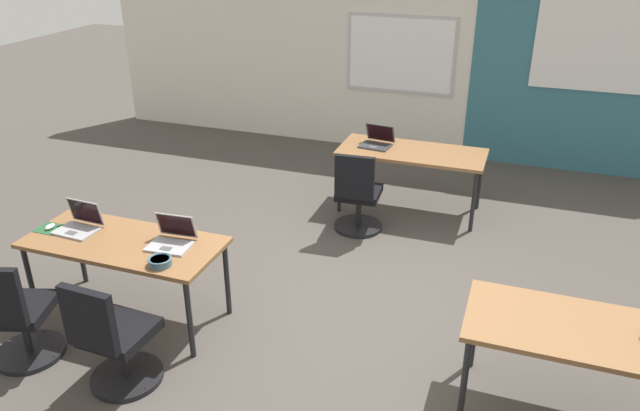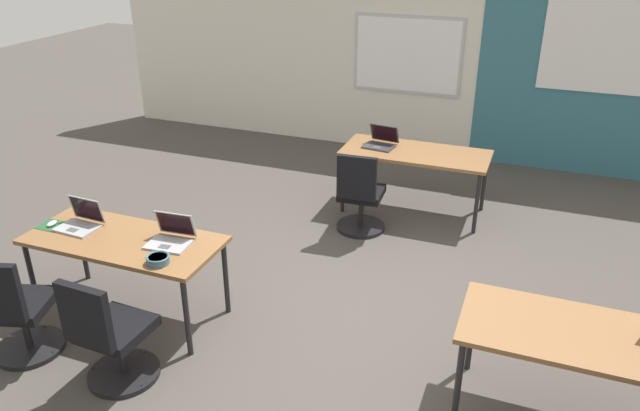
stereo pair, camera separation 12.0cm
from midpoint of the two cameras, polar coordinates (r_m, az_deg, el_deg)
ground_plane at (r=5.25m, az=2.44°, el=-10.31°), size 24.00×24.00×0.00m
back_wall_assembly at (r=8.52m, az=11.62°, el=13.78°), size 10.00×0.27×2.80m
desk_near_left at (r=5.16m, az=-18.45°, el=-3.72°), size 1.60×0.70×0.72m
desk_near_right at (r=4.26m, az=23.52°, el=-11.33°), size 1.60×0.70×0.72m
desk_far_center at (r=6.83m, az=8.05°, el=4.62°), size 1.60×0.70×0.72m
laptop_far_left at (r=6.91m, az=4.82°, el=5.98°), size 0.37×0.35×0.22m
chair_far_left at (r=6.40m, az=2.99°, el=0.62°), size 0.52×0.55×0.92m
laptop_near_left_inner at (r=4.95m, az=-14.36°, el=-3.05°), size 0.35×0.32×0.23m
chair_near_left_inner at (r=4.60m, az=-19.41°, el=-12.00°), size 0.52×0.55×0.92m
laptop_near_left_end at (r=5.41m, az=-22.15°, el=-1.63°), size 0.34×0.29×0.23m
mousepad_near_left_end at (r=5.54m, az=-24.42°, el=-1.98°), size 0.22×0.19×0.00m
mouse_near_left_end at (r=5.54m, az=-24.46°, el=-1.81°), size 0.06×0.10×0.03m
chair_near_left_end at (r=5.11m, az=-27.11°, el=-9.47°), size 0.55×0.60×0.92m
snack_bowl at (r=4.69m, az=-15.42°, el=-5.03°), size 0.18×0.18×0.06m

